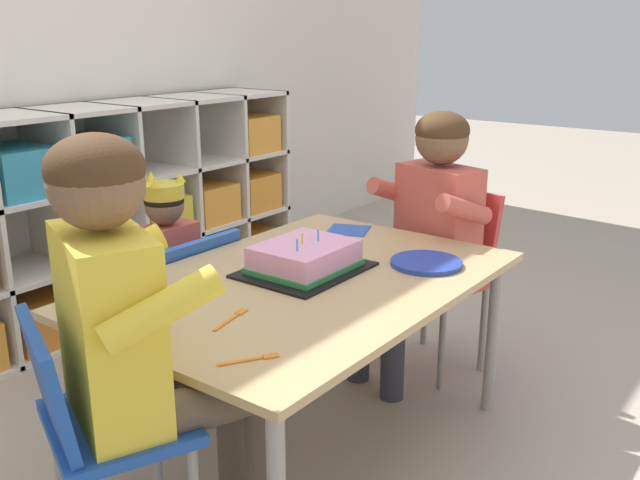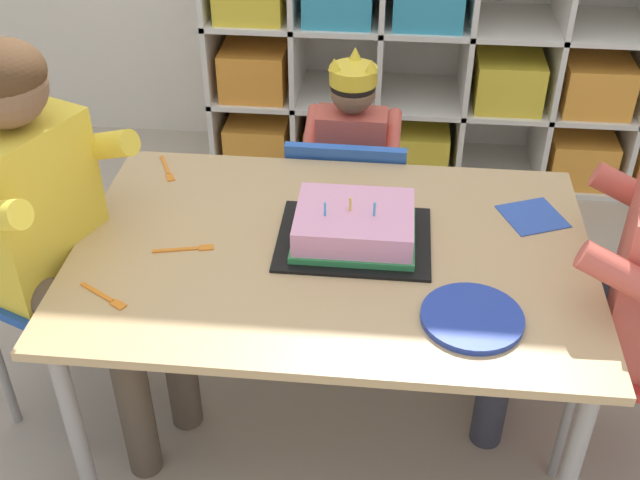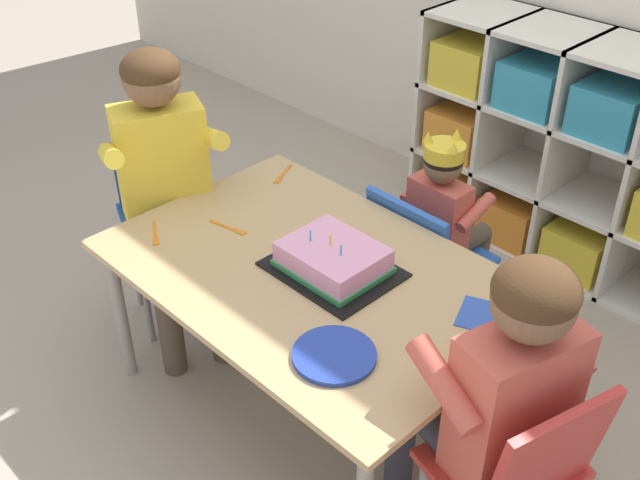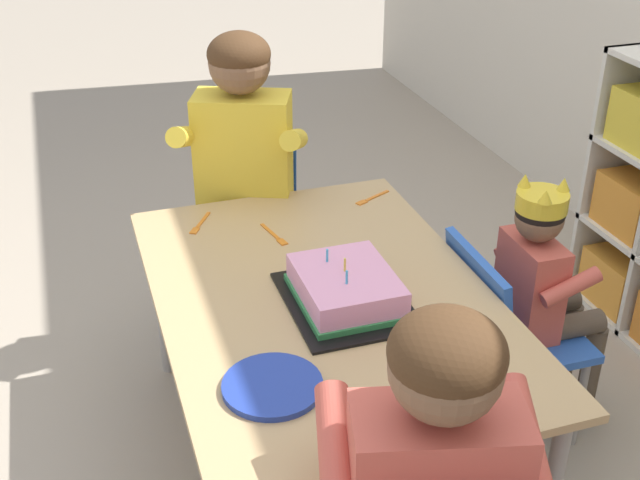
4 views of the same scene
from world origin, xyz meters
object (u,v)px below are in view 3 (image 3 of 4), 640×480
fork_scattered_mid_table (155,234)px  classroom_chair_guest_side (519,468)px  paper_plate_stack (334,355)px  classroom_chair_adult_side (167,210)px  adult_helper_seated (166,171)px  birthday_cake_on_tray (333,260)px  child_with_crown (446,210)px  guest_at_table_side (499,382)px  activity_table (312,282)px  fork_by_napkin (230,228)px  classroom_chair_blue (423,254)px  fork_near_cake_tray (282,175)px

fork_scattered_mid_table → classroom_chair_guest_side: bearing=-140.9°
classroom_chair_guest_side → paper_plate_stack: classroom_chair_guest_side is taller
classroom_chair_adult_side → adult_helper_seated: size_ratio=0.65×
birthday_cake_on_tray → paper_plate_stack: size_ratio=1.68×
child_with_crown → guest_at_table_side: size_ratio=0.81×
activity_table → adult_helper_seated: adult_helper_seated is taller
adult_helper_seated → fork_by_napkin: (0.30, 0.03, -0.10)m
classroom_chair_blue → fork_near_cake_tray: classroom_chair_blue is taller
adult_helper_seated → fork_scattered_mid_table: 0.26m
birthday_cake_on_tray → fork_near_cake_tray: (-0.54, 0.28, -0.03)m
guest_at_table_side → fork_scattered_mid_table: (-1.16, -0.20, -0.03)m
child_with_crown → fork_scattered_mid_table: 1.01m
classroom_chair_blue → classroom_chair_adult_side: 0.94m
activity_table → fork_by_napkin: bearing=-174.0°
child_with_crown → fork_near_cake_tray: bearing=34.7°
birthday_cake_on_tray → activity_table: bearing=-140.6°
child_with_crown → classroom_chair_guest_side: size_ratio=1.17×
activity_table → child_with_crown: bearing=89.4°
paper_plate_stack → fork_scattered_mid_table: paper_plate_stack is taller
child_with_crown → adult_helper_seated: 0.98m
activity_table → fork_by_napkin: (-0.34, -0.04, 0.05)m
child_with_crown → guest_at_table_side: bearing=135.8°
classroom_chair_blue → guest_at_table_side: size_ratio=0.61×
adult_helper_seated → fork_by_napkin: size_ratio=7.36×
child_with_crown → fork_near_cake_tray: size_ratio=6.00×
classroom_chair_guest_side → guest_at_table_side: bearing=-90.0°
classroom_chair_guest_side → birthday_cake_on_tray: bearing=-82.8°
activity_table → fork_near_cake_tray: (-0.49, 0.32, 0.05)m
activity_table → classroom_chair_blue: 0.56m
fork_near_cake_tray → fork_scattered_mid_table: bearing=154.7°
classroom_chair_blue → fork_near_cake_tray: (-0.49, -0.22, 0.21)m
birthday_cake_on_tray → paper_plate_stack: birthday_cake_on_tray is taller
activity_table → fork_scattered_mid_table: size_ratio=9.75×
birthday_cake_on_tray → fork_by_napkin: birthday_cake_on_tray is taller
guest_at_table_side → paper_plate_stack: 0.42m
activity_table → child_with_crown: child_with_crown is taller
child_with_crown → birthday_cake_on_tray: child_with_crown is taller
paper_plate_stack → fork_near_cake_tray: bearing=146.0°
fork_near_cake_tray → child_with_crown: bearing=-81.9°
birthday_cake_on_tray → fork_near_cake_tray: size_ratio=2.77×
activity_table → birthday_cake_on_tray: bearing=39.4°
guest_at_table_side → birthday_cake_on_tray: 0.64m
birthday_cake_on_tray → classroom_chair_blue: bearing=95.1°
activity_table → fork_scattered_mid_table: (-0.48, -0.23, 0.05)m
adult_helper_seated → paper_plate_stack: (0.96, -0.16, -0.10)m
classroom_chair_blue → adult_helper_seated: size_ratio=0.56×
classroom_chair_adult_side → classroom_chair_guest_side: size_ratio=1.02×
classroom_chair_adult_side → fork_near_cake_tray: 0.44m
classroom_chair_adult_side → fork_scattered_mid_table: (0.26, -0.21, 0.12)m
adult_helper_seated → classroom_chair_blue: bearing=-24.3°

